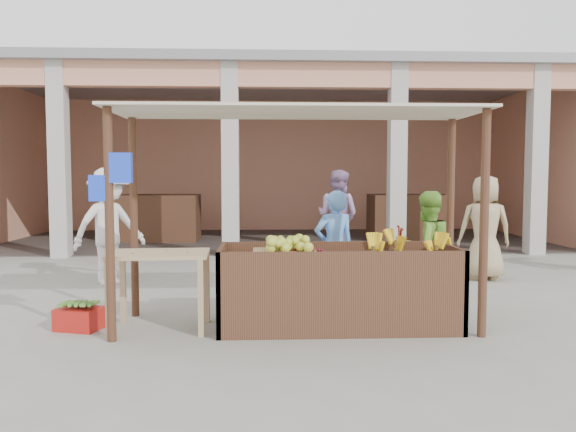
{
  "coord_description": "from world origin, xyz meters",
  "views": [
    {
      "loc": [
        -0.32,
        -6.09,
        1.66
      ],
      "look_at": [
        0.0,
        1.2,
        1.15
      ],
      "focal_mm": 35.0,
      "sensor_mm": 36.0,
      "label": 1
    }
  ],
  "objects_px": {
    "red_crate": "(79,319)",
    "vendor_blue": "(334,245)",
    "vendor_green": "(427,246)",
    "fruit_stall": "(337,291)",
    "motorcycle": "(368,256)",
    "side_table": "(160,265)"
  },
  "relations": [
    {
      "from": "red_crate",
      "to": "vendor_blue",
      "type": "distance_m",
      "value": 3.15
    },
    {
      "from": "vendor_green",
      "to": "fruit_stall",
      "type": "bearing_deg",
      "value": 15.63
    },
    {
      "from": "fruit_stall",
      "to": "vendor_green",
      "type": "distance_m",
      "value": 1.66
    },
    {
      "from": "motorcycle",
      "to": "red_crate",
      "type": "bearing_deg",
      "value": 127.74
    },
    {
      "from": "vendor_blue",
      "to": "fruit_stall",
      "type": "bearing_deg",
      "value": 68.01
    },
    {
      "from": "vendor_blue",
      "to": "vendor_green",
      "type": "xyz_separation_m",
      "value": [
        1.19,
        -0.02,
        -0.01
      ]
    },
    {
      "from": "fruit_stall",
      "to": "red_crate",
      "type": "bearing_deg",
      "value": 179.7
    },
    {
      "from": "fruit_stall",
      "to": "red_crate",
      "type": "relative_size",
      "value": 5.71
    },
    {
      "from": "side_table",
      "to": "vendor_blue",
      "type": "distance_m",
      "value": 2.27
    },
    {
      "from": "vendor_blue",
      "to": "vendor_green",
      "type": "relative_size",
      "value": 1.02
    },
    {
      "from": "red_crate",
      "to": "vendor_green",
      "type": "height_order",
      "value": "vendor_green"
    },
    {
      "from": "vendor_blue",
      "to": "vendor_green",
      "type": "distance_m",
      "value": 1.2
    },
    {
      "from": "side_table",
      "to": "fruit_stall",
      "type": "bearing_deg",
      "value": -2.28
    },
    {
      "from": "fruit_stall",
      "to": "vendor_blue",
      "type": "relative_size",
      "value": 1.64
    },
    {
      "from": "red_crate",
      "to": "motorcycle",
      "type": "distance_m",
      "value": 4.17
    },
    {
      "from": "motorcycle",
      "to": "vendor_blue",
      "type": "bearing_deg",
      "value": 157.22
    },
    {
      "from": "vendor_blue",
      "to": "side_table",
      "type": "bearing_deg",
      "value": 9.79
    },
    {
      "from": "vendor_blue",
      "to": "vendor_green",
      "type": "bearing_deg",
      "value": 161.86
    },
    {
      "from": "motorcycle",
      "to": "side_table",
      "type": "bearing_deg",
      "value": 135.75
    },
    {
      "from": "vendor_green",
      "to": "motorcycle",
      "type": "distance_m",
      "value": 1.32
    },
    {
      "from": "side_table",
      "to": "red_crate",
      "type": "distance_m",
      "value": 1.06
    },
    {
      "from": "fruit_stall",
      "to": "motorcycle",
      "type": "xyz_separation_m",
      "value": [
        0.74,
        2.15,
        0.09
      ]
    }
  ]
}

